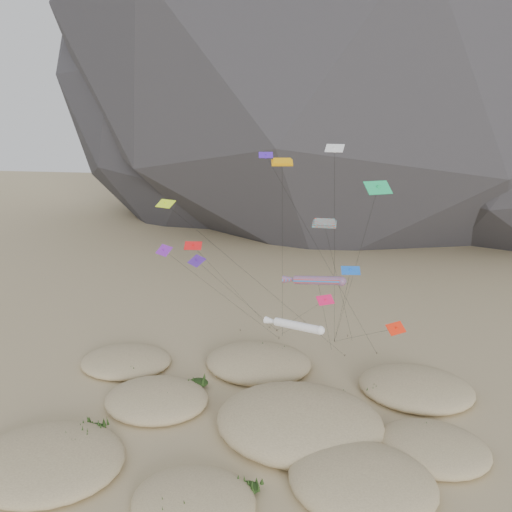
% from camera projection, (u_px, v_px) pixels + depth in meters
% --- Properties ---
extents(ground, '(500.00, 500.00, 0.00)m').
position_uv_depth(ground, '(261.00, 440.00, 48.82)').
color(ground, '#CCB789').
rests_on(ground, ground).
extents(dunes, '(48.19, 34.70, 4.11)m').
position_uv_depth(dunes, '(261.00, 417.00, 51.46)').
color(dunes, '#CCB789').
rests_on(dunes, ground).
extents(dune_grass, '(41.69, 30.65, 1.48)m').
position_uv_depth(dune_grass, '(266.00, 411.00, 52.23)').
color(dune_grass, black).
rests_on(dune_grass, ground).
extents(kite_stakes, '(19.90, 7.36, 0.30)m').
position_uv_depth(kite_stakes, '(307.00, 338.00, 71.71)').
color(kite_stakes, '#3F2D1E').
rests_on(kite_stakes, ground).
extents(rainbow_tube_kite, '(7.50, 10.00, 13.45)m').
position_uv_depth(rainbow_tube_kite, '(315.00, 280.00, 57.20)').
color(rainbow_tube_kite, '#F82F1A').
rests_on(rainbow_tube_kite, ground).
extents(white_tube_kite, '(7.40, 19.32, 9.58)m').
position_uv_depth(white_tube_kite, '(295.00, 325.00, 54.06)').
color(white_tube_kite, white).
rests_on(white_tube_kite, ground).
extents(orange_parafoil, '(2.57, 11.04, 26.28)m').
position_uv_depth(orange_parafoil, '(282.00, 165.00, 56.47)').
color(orange_parafoil, orange).
rests_on(orange_parafoil, ground).
extents(multi_parafoil, '(4.83, 15.78, 20.34)m').
position_uv_depth(multi_parafoil, '(325.00, 225.00, 52.64)').
color(multi_parafoil, red).
rests_on(multi_parafoil, ground).
extents(delta_kites, '(28.01, 22.71, 27.81)m').
position_uv_depth(delta_kites, '(279.00, 239.00, 54.00)').
color(delta_kites, blue).
rests_on(delta_kites, ground).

